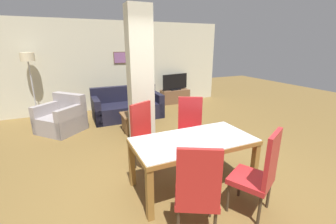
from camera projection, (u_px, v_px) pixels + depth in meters
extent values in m
plane|color=brown|center=(192.00, 185.00, 3.37)|extent=(18.00, 18.00, 0.00)
cube|color=beige|center=(118.00, 66.00, 7.12)|extent=(7.20, 0.06, 2.70)
cube|color=brown|center=(121.00, 58.00, 7.04)|extent=(0.44, 0.02, 0.36)
cube|color=#8C598C|center=(121.00, 58.00, 7.03)|extent=(0.40, 0.01, 0.32)
cube|color=beige|center=(140.00, 81.00, 4.27)|extent=(0.45, 0.33, 2.70)
cube|color=olive|center=(210.00, 154.00, 2.81)|extent=(1.71, 0.06, 0.06)
cube|color=olive|center=(180.00, 132.00, 3.51)|extent=(1.71, 0.06, 0.06)
cube|color=olive|center=(137.00, 153.00, 2.84)|extent=(0.06, 0.75, 0.06)
cube|color=olive|center=(240.00, 133.00, 3.49)|extent=(0.06, 0.75, 0.06)
cube|color=silver|center=(194.00, 139.00, 3.15)|extent=(1.69, 0.85, 0.01)
cube|color=olive|center=(150.00, 195.00, 2.62)|extent=(0.08, 0.08, 0.68)
cube|color=olive|center=(254.00, 166.00, 3.25)|extent=(0.08, 0.08, 0.68)
cube|color=olive|center=(132.00, 164.00, 3.29)|extent=(0.08, 0.08, 0.68)
cube|color=olive|center=(222.00, 145.00, 3.92)|extent=(0.08, 0.08, 0.68)
cube|color=#B32629|center=(250.00, 179.00, 2.75)|extent=(0.62, 0.62, 0.07)
cube|color=#B32629|center=(272.00, 159.00, 2.53)|extent=(0.41, 0.25, 0.64)
cylinder|color=#3E2F1F|center=(228.00, 197.00, 2.79)|extent=(0.04, 0.04, 0.40)
cylinder|color=#3E2F1F|center=(239.00, 183.00, 3.08)|extent=(0.04, 0.04, 0.40)
cylinder|color=#3E2F1F|center=(259.00, 211.00, 2.57)|extent=(0.04, 0.04, 0.40)
cylinder|color=#3E2F1F|center=(269.00, 194.00, 2.85)|extent=(0.04, 0.04, 0.40)
cube|color=#B42421|center=(196.00, 196.00, 2.46)|extent=(0.62, 0.62, 0.07)
cube|color=#B42421|center=(199.00, 179.00, 2.16)|extent=(0.41, 0.25, 0.64)
cylinder|color=#3E2F1F|center=(179.00, 201.00, 2.72)|extent=(0.04, 0.04, 0.40)
cylinder|color=#3E2F1F|center=(210.00, 203.00, 2.70)|extent=(0.04, 0.04, 0.40)
cube|color=#AF2023|center=(190.00, 136.00, 4.06)|extent=(0.62, 0.62, 0.07)
cube|color=#AF2023|center=(190.00, 114.00, 4.15)|extent=(0.41, 0.24, 0.64)
cylinder|color=#3E2F1F|center=(201.00, 152.00, 3.94)|extent=(0.04, 0.04, 0.40)
cylinder|color=#3E2F1F|center=(179.00, 152.00, 3.95)|extent=(0.04, 0.04, 0.40)
cylinder|color=#3E2F1F|center=(199.00, 143.00, 4.30)|extent=(0.04, 0.04, 0.40)
cylinder|color=#3E2F1F|center=(179.00, 143.00, 4.32)|extent=(0.04, 0.04, 0.40)
cube|color=#B22422|center=(150.00, 144.00, 3.73)|extent=(0.62, 0.62, 0.07)
cube|color=#B22422|center=(141.00, 121.00, 3.75)|extent=(0.41, 0.25, 0.64)
cylinder|color=#3E2F1F|center=(167.00, 155.00, 3.83)|extent=(0.04, 0.04, 0.40)
cylinder|color=#3E2F1F|center=(152.00, 164.00, 3.55)|extent=(0.04, 0.04, 0.40)
cylinder|color=#3E2F1F|center=(150.00, 149.00, 4.06)|extent=(0.04, 0.04, 0.40)
cylinder|color=#3E2F1F|center=(135.00, 157.00, 3.77)|extent=(0.04, 0.04, 0.40)
cube|color=black|center=(128.00, 111.00, 6.34)|extent=(1.88, 0.91, 0.42)
cube|color=black|center=(124.00, 93.00, 6.54)|extent=(1.88, 0.18, 0.44)
cube|color=black|center=(156.00, 103.00, 6.65)|extent=(0.16, 0.91, 0.66)
cube|color=black|center=(96.00, 110.00, 5.97)|extent=(0.16, 0.91, 0.66)
cube|color=#A09797|center=(61.00, 123.00, 5.36)|extent=(1.23, 1.23, 0.40)
cube|color=#A09797|center=(69.00, 103.00, 5.53)|extent=(0.73, 0.78, 0.47)
cube|color=#A09797|center=(72.00, 120.00, 5.18)|extent=(0.72, 0.68, 0.66)
cube|color=#A09797|center=(49.00, 116.00, 5.47)|extent=(0.72, 0.68, 0.66)
cube|color=brown|center=(136.00, 114.00, 5.34)|extent=(0.67, 0.57, 0.04)
cube|color=brown|center=(136.00, 123.00, 5.40)|extent=(0.59, 0.49, 0.40)
cylinder|color=#B2B7BC|center=(142.00, 109.00, 5.34)|extent=(0.07, 0.07, 0.20)
cylinder|color=#B2B7BC|center=(141.00, 103.00, 5.30)|extent=(0.03, 0.03, 0.07)
cylinder|color=#B7B7BC|center=(141.00, 101.00, 5.29)|extent=(0.03, 0.03, 0.01)
cube|color=brown|center=(175.00, 96.00, 7.94)|extent=(1.00, 0.40, 0.47)
cube|color=black|center=(175.00, 89.00, 7.87)|extent=(0.43, 0.27, 0.03)
cube|color=black|center=(175.00, 82.00, 7.79)|extent=(0.99, 0.24, 0.52)
cylinder|color=#B7B7BC|center=(38.00, 119.00, 6.27)|extent=(0.31, 0.31, 0.02)
cylinder|color=#B7B7BC|center=(33.00, 91.00, 6.04)|extent=(0.04, 0.04, 1.57)
cylinder|color=beige|center=(27.00, 57.00, 5.78)|extent=(0.34, 0.34, 0.22)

